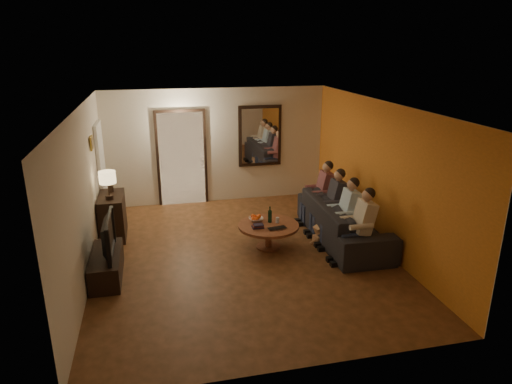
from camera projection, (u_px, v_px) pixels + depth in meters
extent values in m
cube|color=#492E13|center=(243.00, 255.00, 7.99)|extent=(5.00, 6.00, 0.01)
cube|color=white|center=(242.00, 106.00, 7.17)|extent=(5.00, 6.00, 0.01)
cube|color=beige|center=(217.00, 146.00, 10.36)|extent=(5.00, 0.02, 2.60)
cube|color=beige|center=(298.00, 267.00, 4.80)|extent=(5.00, 0.02, 2.60)
cube|color=beige|center=(84.00, 195.00, 7.05)|extent=(0.02, 6.00, 2.60)
cube|color=beige|center=(380.00, 175.00, 8.11)|extent=(0.02, 6.00, 2.60)
cube|color=orange|center=(380.00, 175.00, 8.11)|extent=(0.01, 6.00, 2.60)
cube|color=#FFE0A5|center=(182.00, 159.00, 10.25)|extent=(1.00, 0.06, 2.10)
cube|color=black|center=(182.00, 159.00, 10.24)|extent=(1.12, 0.04, 2.22)
cube|color=silver|center=(193.00, 165.00, 10.35)|extent=(0.45, 0.03, 1.70)
cube|color=black|center=(260.00, 136.00, 10.47)|extent=(1.00, 0.05, 1.40)
cube|color=white|center=(260.00, 136.00, 10.44)|extent=(0.86, 0.02, 1.26)
cube|color=white|center=(102.00, 173.00, 9.28)|extent=(0.06, 0.85, 2.04)
cube|color=#B28C33|center=(92.00, 143.00, 8.09)|extent=(0.03, 0.28, 0.24)
cube|color=brown|center=(92.00, 143.00, 8.09)|extent=(0.01, 0.22, 0.18)
cube|color=black|center=(113.00, 216.00, 8.64)|extent=(0.45, 0.93, 0.82)
cube|color=black|center=(107.00, 265.00, 7.19)|extent=(0.45, 1.22, 0.41)
imported|color=black|center=(103.00, 236.00, 7.03)|extent=(1.05, 0.14, 0.61)
imported|color=black|center=(343.00, 221.00, 8.52)|extent=(2.62, 1.08, 0.76)
cylinder|color=brown|center=(268.00, 236.00, 8.22)|extent=(1.19, 1.19, 0.45)
imported|color=white|center=(256.00, 219.00, 8.31)|extent=(0.26, 0.26, 0.06)
cylinder|color=silver|center=(277.00, 220.00, 8.22)|extent=(0.06, 0.06, 0.10)
imported|color=black|center=(278.00, 229.00, 7.91)|extent=(0.36, 0.26, 0.03)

